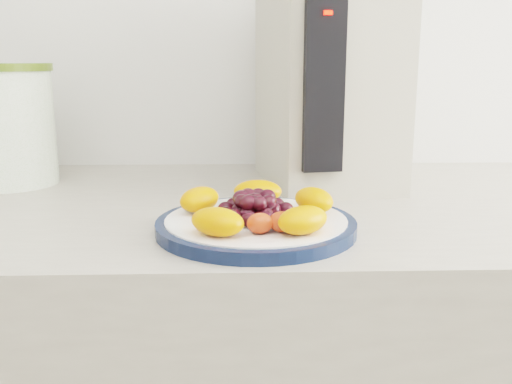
{
  "coord_description": "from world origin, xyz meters",
  "views": [
    {
      "loc": [
        0.03,
        0.37,
        1.1
      ],
      "look_at": [
        0.05,
        1.04,
        0.95
      ],
      "focal_mm": 40.0,
      "sensor_mm": 36.0,
      "label": 1
    }
  ],
  "objects": [
    {
      "name": "appliance_body",
      "position": [
        0.18,
        1.32,
        1.07
      ],
      "size": [
        0.23,
        0.29,
        0.33
      ],
      "primitive_type": "cube",
      "rotation": [
        0.0,
        0.0,
        0.15
      ],
      "color": "#ADA693",
      "rests_on": "counter"
    },
    {
      "name": "appliance_led",
      "position": [
        0.15,
        1.17,
        1.17
      ],
      "size": [
        0.01,
        0.01,
        0.01
      ],
      "primitive_type": "cube",
      "rotation": [
        0.0,
        0.0,
        0.15
      ],
      "color": "#FF0C05",
      "rests_on": "appliance_panel"
    },
    {
      "name": "plate_face",
      "position": [
        0.05,
        1.04,
        0.91
      ],
      "size": [
        0.22,
        0.22,
        0.02
      ],
      "primitive_type": "cylinder",
      "color": "white",
      "rests_on": "counter"
    },
    {
      "name": "fruit_plate",
      "position": [
        0.05,
        1.04,
        0.93
      ],
      "size": [
        0.21,
        0.2,
        0.03
      ],
      "color": "orange",
      "rests_on": "plate_face"
    },
    {
      "name": "canister",
      "position": [
        -0.35,
        1.33,
        0.99
      ],
      "size": [
        0.16,
        0.16,
        0.19
      ],
      "primitive_type": "cylinder",
      "rotation": [
        0.0,
        0.0,
        0.0
      ],
      "color": "#3A7213",
      "rests_on": "counter"
    },
    {
      "name": "appliance_panel",
      "position": [
        0.15,
        1.18,
        1.07
      ],
      "size": [
        0.06,
        0.03,
        0.25
      ],
      "primitive_type": "cube",
      "rotation": [
        0.0,
        0.0,
        0.15
      ],
      "color": "black",
      "rests_on": "appliance_body"
    },
    {
      "name": "plate_rim",
      "position": [
        0.05,
        1.04,
        0.91
      ],
      "size": [
        0.24,
        0.24,
        0.01
      ],
      "primitive_type": "cylinder",
      "color": "#0F1B39",
      "rests_on": "counter"
    },
    {
      "name": "canister_lid",
      "position": [
        -0.35,
        1.33,
        1.09
      ],
      "size": [
        0.16,
        0.16,
        0.01
      ],
      "primitive_type": "cylinder",
      "rotation": [
        0.0,
        0.0,
        0.0
      ],
      "color": "#556924",
      "rests_on": "canister"
    }
  ]
}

